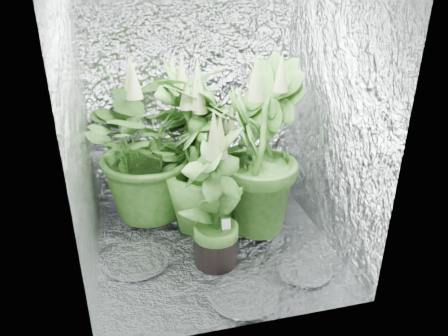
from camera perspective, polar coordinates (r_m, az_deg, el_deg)
name	(u,v)px	position (r m, az deg, el deg)	size (l,w,h in m)	color
ground	(214,243)	(3.17, -1.33, -9.72)	(1.60, 1.60, 0.00)	silver
walls	(212,109)	(2.71, -1.55, 7.70)	(1.62, 1.62, 2.00)	silver
plant_a	(150,144)	(3.27, -9.68, 3.07)	(1.37, 1.37, 1.26)	black
plant_b	(190,144)	(3.29, -4.51, 3.18)	(0.85, 0.85, 1.25)	black
plant_c	(259,151)	(3.06, 4.60, 2.23)	(0.77, 0.77, 1.33)	black
plant_d	(204,160)	(3.08, -2.58, 1.08)	(0.84, 0.84, 1.20)	black
plant_e	(230,169)	(3.29, 0.78, -0.11)	(0.74, 0.74, 0.87)	black
plant_f	(216,200)	(2.73, -1.11, -4.26)	(0.66, 0.66, 1.04)	black
circulation_fan	(269,178)	(3.76, 5.84, -1.33)	(0.13, 0.28, 0.32)	black
plant_label	(226,225)	(2.81, 0.29, -7.52)	(0.06, 0.01, 0.09)	white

